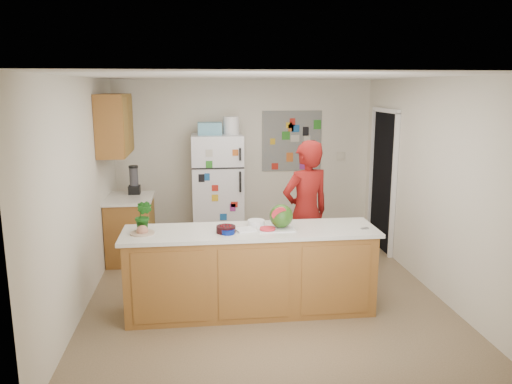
{
  "coord_description": "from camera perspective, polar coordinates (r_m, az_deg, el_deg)",
  "views": [
    {
      "loc": [
        -0.73,
        -5.52,
        2.39
      ],
      "look_at": [
        -0.06,
        0.2,
        1.17
      ],
      "focal_mm": 35.0,
      "sensor_mm": 36.0,
      "label": 1
    }
  ],
  "objects": [
    {
      "name": "photo_collage",
      "position": [
        7.94,
        4.12,
        5.83
      ],
      "size": [
        0.95,
        0.01,
        0.95
      ],
      "primitive_type": "cube",
      "color": "slate",
      "rests_on": "wall_back"
    },
    {
      "name": "watermelon_slice",
      "position": [
        5.21,
        1.31,
        -4.21
      ],
      "size": [
        0.16,
        0.16,
        0.02
      ],
      "primitive_type": "cylinder",
      "color": "red",
      "rests_on": "cutting_board"
    },
    {
      "name": "watermelon",
      "position": [
        5.27,
        2.89,
        -2.76
      ],
      "size": [
        0.25,
        0.25,
        0.25
      ],
      "primitive_type": "sphere",
      "color": "#28530C",
      "rests_on": "cutting_board"
    },
    {
      "name": "white_bowl",
      "position": [
        5.4,
        0.01,
        -3.54
      ],
      "size": [
        0.21,
        0.21,
        0.06
      ],
      "primitive_type": "cylinder",
      "rotation": [
        0.0,
        0.0,
        0.16
      ],
      "color": "white",
      "rests_on": "peninsula_top"
    },
    {
      "name": "doorway",
      "position": [
        7.61,
        14.36,
        1.18
      ],
      "size": [
        0.03,
        0.85,
        2.04
      ],
      "primitive_type": "cube",
      "color": "black",
      "rests_on": "ground"
    },
    {
      "name": "side_counter_top",
      "position": [
        7.1,
        -14.29,
        -0.73
      ],
      "size": [
        0.64,
        0.84,
        0.04
      ],
      "primitive_type": "cube",
      "color": "silver",
      "rests_on": "side_counter_base"
    },
    {
      "name": "wall_left",
      "position": [
        5.78,
        -19.32,
        -0.13
      ],
      "size": [
        0.02,
        4.5,
        2.5
      ],
      "primitive_type": "cube",
      "color": "beige",
      "rests_on": "ground"
    },
    {
      "name": "ceiling",
      "position": [
        5.57,
        0.88,
        13.16
      ],
      "size": [
        4.0,
        4.5,
        0.02
      ],
      "primitive_type": "cube",
      "color": "white",
      "rests_on": "wall_back"
    },
    {
      "name": "wall_back",
      "position": [
        7.9,
        -1.31,
        3.63
      ],
      "size": [
        4.0,
        0.02,
        2.5
      ],
      "primitive_type": "cube",
      "color": "beige",
      "rests_on": "ground"
    },
    {
      "name": "cobalt_bowl",
      "position": [
        5.11,
        -3.25,
        -4.54
      ],
      "size": [
        0.14,
        0.14,
        0.05
      ],
      "primitive_type": "cylinder",
      "rotation": [
        0.0,
        0.0,
        0.0
      ],
      "color": "#041461",
      "rests_on": "peninsula_top"
    },
    {
      "name": "peninsula_top",
      "position": [
        5.27,
        -0.62,
        -4.51
      ],
      "size": [
        2.68,
        0.7,
        0.04
      ],
      "primitive_type": "cube",
      "color": "silver",
      "rests_on": "peninsula_base"
    },
    {
      "name": "floor",
      "position": [
        6.07,
        0.81,
        -11.38
      ],
      "size": [
        4.0,
        4.5,
        0.02
      ],
      "primitive_type": "cube",
      "color": "brown",
      "rests_on": "ground"
    },
    {
      "name": "person",
      "position": [
        6.1,
        5.72,
        -2.39
      ],
      "size": [
        0.76,
        0.63,
        1.78
      ],
      "primitive_type": "imported",
      "rotation": [
        0.0,
        0.0,
        3.51
      ],
      "color": "maroon",
      "rests_on": "floor"
    },
    {
      "name": "wall_right",
      "position": [
        6.27,
        19.38,
        0.77
      ],
      "size": [
        0.02,
        4.5,
        2.5
      ],
      "primitive_type": "cube",
      "color": "beige",
      "rests_on": "ground"
    },
    {
      "name": "cherry_bowl",
      "position": [
        5.15,
        -3.46,
        -4.27
      ],
      "size": [
        0.25,
        0.25,
        0.07
      ],
      "primitive_type": "cylinder",
      "rotation": [
        0.0,
        0.0,
        -0.34
      ],
      "color": "black",
      "rests_on": "peninsula_top"
    },
    {
      "name": "plate",
      "position": [
        5.24,
        -12.85,
        -4.59
      ],
      "size": [
        0.26,
        0.26,
        0.02
      ],
      "primitive_type": "cylinder",
      "rotation": [
        0.0,
        0.0,
        -0.04
      ],
      "color": "#C1B797",
      "rests_on": "peninsula_top"
    },
    {
      "name": "keys",
      "position": [
        5.4,
        12.32,
        -4.09
      ],
      "size": [
        0.09,
        0.05,
        0.01
      ],
      "primitive_type": "cube",
      "rotation": [
        0.0,
        0.0,
        0.21
      ],
      "color": "gray",
      "rests_on": "peninsula_top"
    },
    {
      "name": "refrigerator",
      "position": [
        7.57,
        -4.42,
        0.15
      ],
      "size": [
        0.75,
        0.7,
        1.7
      ],
      "primitive_type": "cube",
      "color": "silver",
      "rests_on": "floor"
    },
    {
      "name": "paper_towel",
      "position": [
        5.21,
        -1.26,
        -4.34
      ],
      "size": [
        0.23,
        0.22,
        0.02
      ],
      "primitive_type": "cube",
      "rotation": [
        0.0,
        0.0,
        0.29
      ],
      "color": "silver",
      "rests_on": "peninsula_top"
    },
    {
      "name": "fridge_top_bin",
      "position": [
        7.43,
        -5.31,
        7.24
      ],
      "size": [
        0.35,
        0.28,
        0.18
      ],
      "primitive_type": "cube",
      "color": "#5999B2",
      "rests_on": "refrigerator"
    },
    {
      "name": "blender_appliance",
      "position": [
        7.25,
        -13.77,
        1.26
      ],
      "size": [
        0.12,
        0.12,
        0.38
      ],
      "primitive_type": "cylinder",
      "color": "black",
      "rests_on": "side_counter_top"
    },
    {
      "name": "cutting_board",
      "position": [
        5.27,
        2.27,
        -4.2
      ],
      "size": [
        0.39,
        0.29,
        0.01
      ],
      "primitive_type": "cube",
      "rotation": [
        0.0,
        0.0,
        0.02
      ],
      "color": "silver",
      "rests_on": "peninsula_top"
    },
    {
      "name": "upper_cabinets",
      "position": [
        6.93,
        -15.85,
        7.42
      ],
      "size": [
        0.35,
        1.0,
        0.8
      ],
      "primitive_type": "cube",
      "color": "brown",
      "rests_on": "wall_left"
    },
    {
      "name": "potted_plant",
      "position": [
        5.27,
        -12.72,
        -2.69
      ],
      "size": [
        0.23,
        0.21,
        0.34
      ],
      "primitive_type": "imported",
      "rotation": [
        0.0,
        0.0,
        5.86
      ],
      "color": "#144A12",
      "rests_on": "peninsula_top"
    },
    {
      "name": "side_counter_base",
      "position": [
        7.21,
        -14.1,
        -4.22
      ],
      "size": [
        0.6,
        0.8,
        0.86
      ],
      "primitive_type": "cube",
      "color": "brown",
      "rests_on": "floor"
    },
    {
      "name": "peninsula_base",
      "position": [
        5.41,
        -0.61,
        -9.19
      ],
      "size": [
        2.6,
        0.62,
        0.88
      ],
      "primitive_type": "cube",
      "color": "brown",
      "rests_on": "floor"
    }
  ]
}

